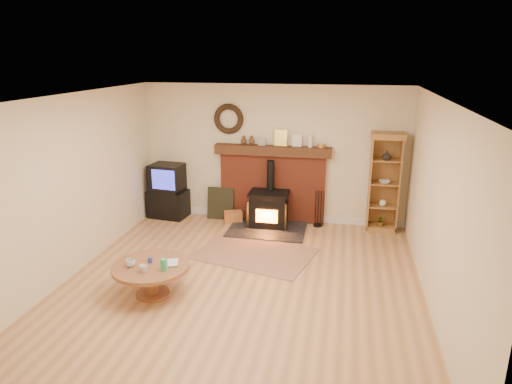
% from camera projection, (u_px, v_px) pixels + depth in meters
% --- Properties ---
extents(ground, '(5.50, 5.50, 0.00)m').
position_uv_depth(ground, '(241.00, 284.00, 6.45)').
color(ground, '#AD7748').
rests_on(ground, ground).
extents(room_shell, '(5.02, 5.52, 2.61)m').
position_uv_depth(room_shell, '(240.00, 165.00, 6.04)').
color(room_shell, beige).
rests_on(room_shell, ground).
extents(chimney_breast, '(2.20, 0.22, 1.78)m').
position_uv_depth(chimney_breast, '(272.00, 181.00, 8.72)').
color(chimney_breast, '#9A3D27').
rests_on(chimney_breast, ground).
extents(wood_stove, '(1.40, 1.00, 1.24)m').
position_uv_depth(wood_stove, '(269.00, 211.00, 8.48)').
color(wood_stove, black).
rests_on(wood_stove, ground).
extents(area_rug, '(2.07, 1.66, 0.01)m').
position_uv_depth(area_rug, '(254.00, 253.00, 7.43)').
color(area_rug, brown).
rests_on(area_rug, ground).
extents(tv_unit, '(0.79, 0.59, 1.07)m').
position_uv_depth(tv_unit, '(168.00, 192.00, 9.00)').
color(tv_unit, black).
rests_on(tv_unit, ground).
extents(curio_cabinet, '(0.58, 0.42, 1.81)m').
position_uv_depth(curio_cabinet, '(384.00, 182.00, 8.19)').
color(curio_cabinet, '#955E31').
rests_on(curio_cabinet, ground).
extents(firelog_box, '(0.39, 0.32, 0.21)m').
position_uv_depth(firelog_box, '(233.00, 217.00, 8.80)').
color(firelog_box, gold).
rests_on(firelog_box, ground).
extents(leaning_painting, '(0.52, 0.14, 0.62)m').
position_uv_depth(leaning_painting, '(220.00, 203.00, 8.94)').
color(leaning_painting, black).
rests_on(leaning_painting, ground).
extents(fire_tools, '(0.19, 0.16, 0.70)m').
position_uv_depth(fire_tools, '(318.00, 218.00, 8.57)').
color(fire_tools, black).
rests_on(fire_tools, ground).
extents(coffee_table, '(1.04, 1.04, 0.60)m').
position_uv_depth(coffee_table, '(151.00, 271.00, 6.07)').
color(coffee_table, brown).
rests_on(coffee_table, ground).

